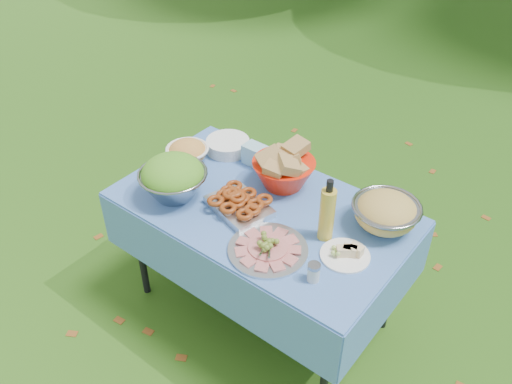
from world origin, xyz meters
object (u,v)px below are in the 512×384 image
at_px(salad_bowl, 173,178).
at_px(pasta_bowl_steel, 386,212).
at_px(charcuterie_platter, 268,244).
at_px(plate_stack, 228,145).
at_px(picnic_table, 261,261).
at_px(oil_bottle, 327,210).
at_px(bread_bowl, 284,167).

bearing_deg(salad_bowl, pasta_bowl_steel, 25.07).
bearing_deg(charcuterie_platter, plate_stack, 142.60).
relative_size(picnic_table, salad_bowl, 4.23).
bearing_deg(oil_bottle, pasta_bowl_steel, 53.14).
bearing_deg(salad_bowl, oil_bottle, 14.93).
distance_m(picnic_table, plate_stack, 0.69).
xyz_separation_m(picnic_table, oil_bottle, (0.37, 0.00, 0.54)).
xyz_separation_m(bread_bowl, pasta_bowl_steel, (0.57, 0.03, -0.02)).
bearing_deg(plate_stack, charcuterie_platter, -37.40).
bearing_deg(bread_bowl, oil_bottle, -28.47).
distance_m(salad_bowl, plate_stack, 0.50).
distance_m(picnic_table, oil_bottle, 0.66).
height_order(charcuterie_platter, oil_bottle, oil_bottle).
bearing_deg(charcuterie_platter, bread_bowl, 118.08).
bearing_deg(charcuterie_platter, salad_bowl, 177.03).
height_order(salad_bowl, pasta_bowl_steel, salad_bowl).
xyz_separation_m(plate_stack, pasta_bowl_steel, (1.01, -0.04, 0.05)).
height_order(salad_bowl, charcuterie_platter, salad_bowl).
relative_size(picnic_table, charcuterie_platter, 3.98).
height_order(pasta_bowl_steel, charcuterie_platter, pasta_bowl_steel).
xyz_separation_m(salad_bowl, plate_stack, (-0.06, 0.49, -0.08)).
distance_m(picnic_table, salad_bowl, 0.67).
distance_m(salad_bowl, oil_bottle, 0.80).
bearing_deg(plate_stack, bread_bowl, -9.07).
height_order(plate_stack, pasta_bowl_steel, pasta_bowl_steel).
relative_size(salad_bowl, charcuterie_platter, 0.94).
xyz_separation_m(pasta_bowl_steel, oil_bottle, (-0.18, -0.24, 0.08)).
relative_size(salad_bowl, plate_stack, 1.39).
height_order(plate_stack, bread_bowl, bread_bowl).
bearing_deg(picnic_table, salad_bowl, -153.18).
bearing_deg(charcuterie_platter, pasta_bowl_steel, 55.29).
relative_size(bread_bowl, pasta_bowl_steel, 1.02).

